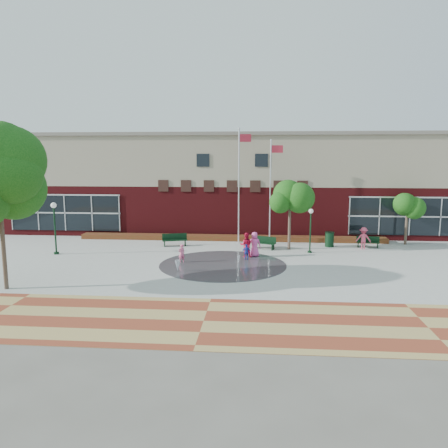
# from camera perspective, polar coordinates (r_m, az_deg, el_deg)

# --- Properties ---
(ground) EXTENTS (120.00, 120.00, 0.00)m
(ground) POSITION_cam_1_polar(r_m,az_deg,el_deg) (26.13, -0.72, -6.99)
(ground) COLOR #666056
(ground) RESTS_ON ground
(plaza_concrete) EXTENTS (46.00, 18.00, 0.01)m
(plaza_concrete) POSITION_cam_1_polar(r_m,az_deg,el_deg) (29.98, -0.00, -4.91)
(plaza_concrete) COLOR #A8A8A0
(plaza_concrete) RESTS_ON ground
(paver_band) EXTENTS (46.00, 6.00, 0.01)m
(paver_band) POSITION_cam_1_polar(r_m,az_deg,el_deg) (19.53, -2.68, -12.56)
(paver_band) COLOR brown
(paver_band) RESTS_ON ground
(splash_pad) EXTENTS (8.40, 8.40, 0.01)m
(splash_pad) POSITION_cam_1_polar(r_m,az_deg,el_deg) (29.02, -0.16, -5.38)
(splash_pad) COLOR #383A3D
(splash_pad) RESTS_ON ground
(library_building) EXTENTS (44.40, 10.40, 9.20)m
(library_building) POSITION_cam_1_polar(r_m,az_deg,el_deg) (42.65, 1.48, 5.49)
(library_building) COLOR #560E11
(library_building) RESTS_ON ground
(flower_bed) EXTENTS (26.00, 1.20, 0.40)m
(flower_bed) POSITION_cam_1_polar(r_m,az_deg,el_deg) (37.39, 0.95, -2.16)
(flower_bed) COLOR maroon
(flower_bed) RESTS_ON ground
(flagpole_left) EXTENTS (1.06, 0.42, 9.41)m
(flagpole_left) POSITION_cam_1_polar(r_m,az_deg,el_deg) (35.60, 2.03, 5.78)
(flagpole_left) COLOR silver
(flagpole_left) RESTS_ON ground
(flagpole_right) EXTENTS (1.04, 0.21, 8.48)m
(flagpole_right) POSITION_cam_1_polar(r_m,az_deg,el_deg) (35.27, 6.15, 4.90)
(flagpole_right) COLOR silver
(flagpole_right) RESTS_ON ground
(lamp_left) EXTENTS (0.41, 0.41, 3.83)m
(lamp_left) POSITION_cam_1_polar(r_m,az_deg,el_deg) (34.00, -21.25, 0.20)
(lamp_left) COLOR black
(lamp_left) RESTS_ON ground
(lamp_right) EXTENTS (0.35, 0.35, 3.32)m
(lamp_right) POSITION_cam_1_polar(r_m,az_deg,el_deg) (32.83, 11.23, -0.20)
(lamp_right) COLOR black
(lamp_right) RESTS_ON ground
(bench_left) EXTENTS (2.06, 1.06, 1.00)m
(bench_left) POSITION_cam_1_polar(r_m,az_deg,el_deg) (35.18, -6.44, -2.38)
(bench_left) COLOR black
(bench_left) RESTS_ON ground
(bench_mid) EXTENTS (2.00, 1.25, 0.98)m
(bench_mid) POSITION_cam_1_polar(r_m,az_deg,el_deg) (34.01, 5.14, -2.75)
(bench_mid) COLOR black
(bench_mid) RESTS_ON ground
(bench_right) EXTENTS (1.81, 0.77, 0.88)m
(bench_right) POSITION_cam_1_polar(r_m,az_deg,el_deg) (36.22, 18.27, -2.51)
(bench_right) COLOR black
(bench_right) RESTS_ON ground
(trash_can) EXTENTS (0.74, 0.74, 1.21)m
(trash_can) POSITION_cam_1_polar(r_m,az_deg,el_deg) (35.62, 13.61, -1.96)
(trash_can) COLOR black
(trash_can) RESTS_ON ground
(tree_mid) EXTENTS (3.11, 3.11, 5.24)m
(tree_mid) POSITION_cam_1_polar(r_m,az_deg,el_deg) (33.57, 8.62, 3.07)
(tree_mid) COLOR #433329
(tree_mid) RESTS_ON ground
(tree_small_right) EXTENTS (2.41, 2.41, 4.12)m
(tree_small_right) POSITION_cam_1_polar(r_m,az_deg,el_deg) (38.12, 22.84, 1.94)
(tree_small_right) COLOR #433329
(tree_small_right) RESTS_ON ground
(water_jet_a) EXTENTS (0.35, 0.35, 0.69)m
(water_jet_a) POSITION_cam_1_polar(r_m,az_deg,el_deg) (27.58, -6.08, -6.19)
(water_jet_a) COLOR white
(water_jet_a) RESTS_ON ground
(water_jet_b) EXTENTS (0.20, 0.20, 0.45)m
(water_jet_b) POSITION_cam_1_polar(r_m,az_deg,el_deg) (29.65, 1.91, -5.08)
(water_jet_b) COLOR white
(water_jet_b) RESTS_ON ground
(child_splash) EXTENTS (0.55, 0.52, 1.27)m
(child_splash) POSITION_cam_1_polar(r_m,az_deg,el_deg) (29.66, -5.56, -3.85)
(child_splash) COLOR #EA5B87
(child_splash) RESTS_ON ground
(adult_red) EXTENTS (0.87, 0.68, 1.78)m
(adult_red) POSITION_cam_1_polar(r_m,az_deg,el_deg) (31.05, 2.89, -2.76)
(adult_red) COLOR red
(adult_red) RESTS_ON ground
(adult_pink) EXTENTS (0.90, 0.60, 1.81)m
(adult_pink) POSITION_cam_1_polar(r_m,az_deg,el_deg) (31.24, 4.02, -2.68)
(adult_pink) COLOR #EE50A1
(adult_pink) RESTS_ON ground
(child_blue) EXTENTS (0.67, 0.29, 1.14)m
(child_blue) POSITION_cam_1_polar(r_m,az_deg,el_deg) (30.26, 2.96, -3.70)
(child_blue) COLOR #2B3CB3
(child_blue) RESTS_ON ground
(person_bench) EXTENTS (1.21, 0.83, 1.72)m
(person_bench) POSITION_cam_1_polar(r_m,az_deg,el_deg) (35.37, 17.74, -1.80)
(person_bench) COLOR #D24463
(person_bench) RESTS_ON ground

